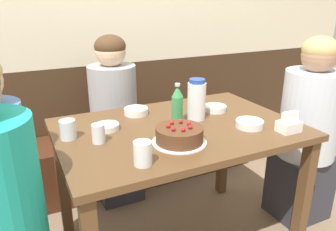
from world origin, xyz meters
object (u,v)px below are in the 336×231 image
object	(u,v)px
bowl_side_dish	(215,108)
glass_water_tall	(143,153)
bowl_rice_small	(249,124)
glass_tumbler_short	(68,130)
bowl_soup_white	(107,127)
person_grey_tee	(115,124)
napkin_holder	(289,124)
bowl_sauce_shallow	(136,111)
glass_shot_small	(98,134)
soju_bottle	(177,105)
person_dark_striped	(307,134)
water_pitcher	(197,100)
bench_seat	(130,156)
birthday_cake	(179,135)

from	to	relation	value
bowl_side_dish	glass_water_tall	world-z (taller)	glass_water_tall
bowl_rice_small	glass_tumbler_short	xyz separation A→B (m)	(-0.88, 0.26, 0.03)
bowl_soup_white	person_grey_tee	xyz separation A→B (m)	(0.20, 0.56, -0.22)
napkin_holder	bowl_sauce_shallow	size ratio (longest dim) A/B	0.79
bowl_rice_small	glass_shot_small	xyz separation A→B (m)	(-0.76, 0.15, 0.03)
napkin_holder	glass_tumbler_short	distance (m)	1.09
soju_bottle	person_grey_tee	bearing A→B (deg)	104.09
bowl_soup_white	bowl_rice_small	distance (m)	0.74
bowl_sauce_shallow	person_grey_tee	world-z (taller)	person_grey_tee
bowl_soup_white	bowl_side_dish	distance (m)	0.66
soju_bottle	person_dark_striped	distance (m)	0.92
water_pitcher	bench_seat	bearing A→B (deg)	100.49
soju_bottle	glass_water_tall	world-z (taller)	soju_bottle
bowl_side_dish	glass_shot_small	bearing A→B (deg)	-169.06
soju_bottle	napkin_holder	size ratio (longest dim) A/B	2.02
person_grey_tee	person_dark_striped	bearing A→B (deg)	53.46
bench_seat	person_grey_tee	bearing A→B (deg)	-135.41
birthday_cake	glass_tumbler_short	xyz separation A→B (m)	(-0.46, 0.27, 0.01)
person_dark_striped	bowl_rice_small	bearing A→B (deg)	9.43
bowl_rice_small	person_grey_tee	world-z (taller)	person_grey_tee
birthday_cake	glass_shot_small	distance (m)	0.38
bowl_rice_small	person_grey_tee	xyz separation A→B (m)	(-0.48, 0.86, -0.22)
glass_water_tall	bowl_sauce_shallow	bearing A→B (deg)	72.02
bowl_side_dish	person_dark_striped	xyz separation A→B (m)	(0.57, -0.20, -0.19)
bench_seat	napkin_holder	xyz separation A→B (m)	(0.47, -1.13, 0.60)
bowl_soup_white	glass_shot_small	bearing A→B (deg)	-119.46
napkin_holder	person_grey_tee	bearing A→B (deg)	121.95
bowl_rice_small	bowl_side_dish	world-z (taller)	bowl_rice_small
person_grey_tee	birthday_cake	bearing A→B (deg)	3.83
bowl_rice_small	glass_shot_small	size ratio (longest dim) A/B	1.59
napkin_holder	bowl_sauce_shallow	distance (m)	0.83
water_pitcher	glass_shot_small	xyz separation A→B (m)	(-0.57, -0.08, -0.07)
glass_tumbler_short	glass_water_tall	bearing A→B (deg)	-60.26
glass_water_tall	person_dark_striped	xyz separation A→B (m)	(1.20, 0.23, -0.23)
glass_water_tall	person_grey_tee	distance (m)	1.04
bowl_sauce_shallow	water_pitcher	bearing A→B (deg)	-37.86
water_pitcher	bowl_soup_white	world-z (taller)	water_pitcher
glass_tumbler_short	water_pitcher	bearing A→B (deg)	-2.40
water_pitcher	glass_tumbler_short	distance (m)	0.69
bowl_rice_small	birthday_cake	bearing A→B (deg)	-178.48
napkin_holder	glass_shot_small	world-z (taller)	napkin_holder
bowl_rice_small	glass_water_tall	bearing A→B (deg)	-168.25
birthday_cake	bowl_soup_white	size ratio (longest dim) A/B	2.08
water_pitcher	birthday_cake	bearing A→B (deg)	-133.81
glass_shot_small	bowl_rice_small	bearing A→B (deg)	-11.53
water_pitcher	person_dark_striped	size ratio (longest dim) A/B	0.19
birthday_cake	napkin_holder	size ratio (longest dim) A/B	2.34
bowl_side_dish	glass_water_tall	distance (m)	0.77
birthday_cake	bowl_sauce_shallow	xyz separation A→B (m)	(-0.04, 0.46, -0.02)
bench_seat	person_dark_striped	size ratio (longest dim) A/B	1.75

